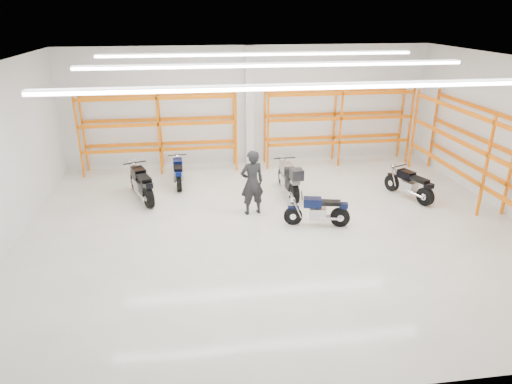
{
  "coord_description": "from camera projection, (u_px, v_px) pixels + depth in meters",
  "views": [
    {
      "loc": [
        -2.18,
        -11.31,
        5.74
      ],
      "look_at": [
        -0.5,
        0.5,
        0.92
      ],
      "focal_mm": 32.0,
      "sensor_mm": 36.0,
      "label": 1
    }
  ],
  "objects": [
    {
      "name": "motorcycle_back_c",
      "position": [
        290.0,
        180.0,
        14.81
      ],
      "size": [
        0.74,
        2.32,
        1.19
      ],
      "color": "black",
      "rests_on": "ground"
    },
    {
      "name": "pallet_racking_back_left",
      "position": [
        159.0,
        124.0,
        16.74
      ],
      "size": [
        5.67,
        0.87,
        3.0
      ],
      "color": "orange",
      "rests_on": "ground"
    },
    {
      "name": "motorcycle_main",
      "position": [
        320.0,
        212.0,
        12.82
      ],
      "size": [
        1.85,
        0.73,
        0.92
      ],
      "color": "black",
      "rests_on": "ground"
    },
    {
      "name": "pallet_racking_side",
      "position": [
        501.0,
        157.0,
        12.98
      ],
      "size": [
        0.87,
        9.07,
        3.0
      ],
      "color": "orange",
      "rests_on": "ground"
    },
    {
      "name": "ground",
      "position": [
        276.0,
        228.0,
        12.82
      ],
      "size": [
        14.0,
        14.0,
        0.0
      ],
      "primitive_type": "plane",
      "color": "beige",
      "rests_on": "ground"
    },
    {
      "name": "motorcycle_back_a",
      "position": [
        142.0,
        185.0,
        14.54
      ],
      "size": [
        1.03,
        2.13,
        1.09
      ],
      "color": "black",
      "rests_on": "ground"
    },
    {
      "name": "pallet_racking_back_right",
      "position": [
        338.0,
        118.0,
        17.62
      ],
      "size": [
        5.67,
        0.87,
        3.0
      ],
      "color": "orange",
      "rests_on": "ground"
    },
    {
      "name": "motorcycle_back_d",
      "position": [
        411.0,
        185.0,
        14.64
      ],
      "size": [
        0.94,
        1.89,
        0.98
      ],
      "color": "black",
      "rests_on": "ground"
    },
    {
      "name": "motorcycle_back_b",
      "position": [
        178.0,
        173.0,
        15.78
      ],
      "size": [
        0.64,
        1.93,
        0.95
      ],
      "color": "black",
      "rests_on": "ground"
    },
    {
      "name": "structural_column",
      "position": [
        250.0,
        107.0,
        17.32
      ],
      "size": [
        0.32,
        0.32,
        4.5
      ],
      "primitive_type": "cube",
      "color": "white",
      "rests_on": "ground"
    },
    {
      "name": "standing_man",
      "position": [
        252.0,
        183.0,
        13.38
      ],
      "size": [
        0.81,
        0.62,
        1.97
      ],
      "primitive_type": "imported",
      "rotation": [
        0.0,
        0.0,
        3.36
      ],
      "color": "black",
      "rests_on": "ground"
    },
    {
      "name": "room_shell",
      "position": [
        278.0,
        112.0,
        11.61
      ],
      "size": [
        14.02,
        12.02,
        4.51
      ],
      "color": "white",
      "rests_on": "ground"
    }
  ]
}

